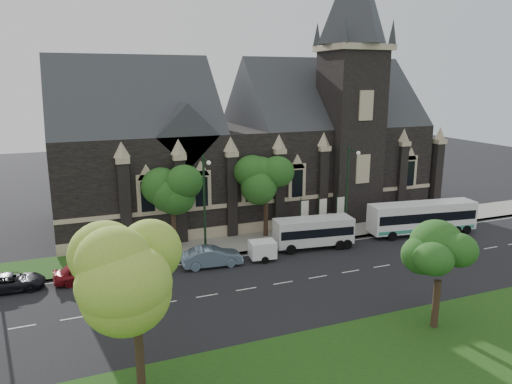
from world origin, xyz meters
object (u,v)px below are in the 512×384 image
banner_flag_left (303,214)px  sedan (212,257)px  shuttle_bus (314,231)px  box_trailer (262,249)px  banner_flag_center (321,212)px  banner_flag_right (339,210)px  street_lamp_mid (205,201)px  tree_park_near (139,266)px  tree_park_east (440,256)px  car_far_red (85,271)px  tree_walk_left (174,187)px  tree_walk_right (267,178)px  street_lamp_near (348,188)px  car_far_black (11,282)px  tour_coach (422,217)px

banner_flag_left → sedan: bearing=-160.0°
shuttle_bus → box_trailer: 5.67m
banner_flag_center → shuttle_bus: 3.85m
banner_flag_left → banner_flag_right: size_ratio=1.00×
street_lamp_mid → tree_park_near: bearing=-116.1°
tree_park_east → car_far_red: tree_park_east is taller
tree_walk_left → street_lamp_mid: 4.08m
tree_park_east → banner_flag_center: (2.11, 18.32, -2.24)m
banner_flag_right → sedan: banner_flag_right is taller
tree_park_east → tree_walk_right: size_ratio=0.81×
street_lamp_mid → banner_flag_center: bearing=8.8°
tree_walk_right → street_lamp_near: bearing=-28.1°
banner_flag_left → sedan: 11.11m
tree_park_east → banner_flag_right: 18.91m
tree_park_near → banner_flag_center: size_ratio=2.14×
banner_flag_center → sedan: 12.99m
tree_park_near → car_far_black: tree_park_near is taller
box_trailer → car_far_red: (-14.25, 0.97, -0.17)m
tree_park_near → banner_flag_right: bearing=38.9°
box_trailer → shuttle_bus: bearing=17.8°
car_far_black → sedan: bearing=-92.6°
car_far_red → car_far_black: 5.15m
shuttle_bus → banner_flag_center: bearing=57.4°
tree_walk_right → tour_coach: size_ratio=0.70×
street_lamp_near → banner_flag_left: bearing=152.8°
car_far_black → shuttle_bus: bearing=-89.2°
car_far_red → banner_flag_center: bearing=-86.4°
banner_flag_left → car_far_black: size_ratio=0.86×
street_lamp_mid → car_far_red: street_lamp_mid is taller
street_lamp_near → sedan: 14.80m
street_lamp_near → tree_walk_left: bearing=167.1°
tree_walk_left → shuttle_bus: size_ratio=1.03×
street_lamp_mid → car_far_black: bearing=-176.6°
banner_flag_right → sedan: 14.90m
tree_walk_left → tour_coach: (23.62, -5.03, -3.99)m
box_trailer → car_far_black: bearing=-177.3°
car_far_black → banner_flag_right: bearing=-83.5°
street_lamp_mid → banner_flag_left: street_lamp_mid is taller
tree_park_east → banner_flag_left: bearing=89.7°
tree_walk_left → car_far_red: bearing=-149.6°
tree_walk_left → box_trailer: tree_walk_left is taller
tree_park_near → box_trailer: tree_park_near is taller
banner_flag_left → car_far_black: 25.54m
tree_walk_left → car_far_black: tree_walk_left is taller
tree_walk_left → street_lamp_mid: (1.80, -3.61, -0.62)m
tree_walk_right → street_lamp_near: size_ratio=0.87×
banner_flag_left → car_far_red: bearing=-171.4°
tree_park_east → box_trailer: size_ratio=1.95×
banner_flag_right → car_far_black: banner_flag_right is taller
tree_walk_right → banner_flag_right: (7.08, -1.71, -3.43)m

